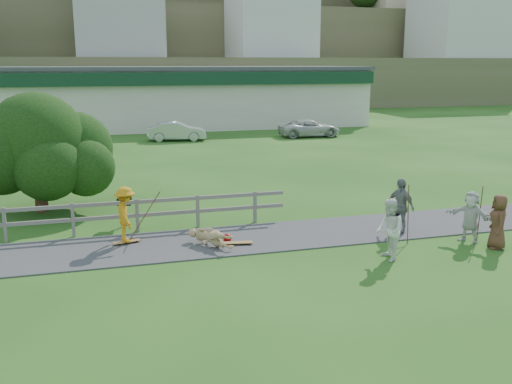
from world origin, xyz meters
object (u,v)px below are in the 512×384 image
at_px(spectator_a, 389,230).
at_px(bbq, 125,212).
at_px(spectator_c, 498,222).
at_px(spectator_d, 470,217).
at_px(skater_fallen, 210,237).
at_px(car_silver, 177,131).
at_px(tree, 38,164).
at_px(car_white, 310,128).
at_px(skater_rider, 126,218).
at_px(spectator_b, 400,206).

xyz_separation_m(spectator_a, bbq, (-6.87, 5.52, -0.38)).
height_order(spectator_c, spectator_d, spectator_c).
xyz_separation_m(skater_fallen, car_silver, (2.57, 24.23, 0.37)).
distance_m(car_silver, tree, 19.96).
xyz_separation_m(skater_fallen, car_white, (12.47, 23.75, 0.34)).
distance_m(spectator_d, bbq, 11.15).
height_order(skater_fallen, car_silver, car_silver).
relative_size(skater_fallen, bbq, 1.68).
height_order(spectator_a, spectator_c, spectator_a).
relative_size(skater_rider, spectator_b, 0.93).
relative_size(car_white, tree, 0.79).
relative_size(skater_fallen, tree, 0.29).
xyz_separation_m(spectator_b, car_white, (6.31, 24.05, -0.27)).
bearing_deg(spectator_b, skater_fallen, -113.26).
bearing_deg(spectator_b, car_white, 144.81).
distance_m(spectator_a, car_silver, 26.80).
bearing_deg(spectator_a, spectator_b, 153.52).
relative_size(skater_rider, skater_fallen, 1.02).
distance_m(car_white, tree, 25.14).
relative_size(spectator_c, car_silver, 0.40).
bearing_deg(car_white, spectator_a, 164.95).
bearing_deg(skater_rider, spectator_d, -108.79).
relative_size(car_silver, bbq, 4.16).
bearing_deg(spectator_c, spectator_a, -65.19).
height_order(spectator_d, tree, tree).
bearing_deg(bbq, spectator_a, -26.80).
bearing_deg(bbq, spectator_b, -9.43).
bearing_deg(tree, car_white, 45.38).
bearing_deg(tree, spectator_b, -28.56).
distance_m(skater_rider, spectator_b, 8.64).
relative_size(car_silver, car_white, 0.89).
bearing_deg(bbq, car_white, 66.48).
distance_m(skater_rider, spectator_d, 10.52).
bearing_deg(tree, spectator_a, -40.69).
relative_size(spectator_b, car_white, 0.40).
bearing_deg(skater_fallen, tree, 97.08).
height_order(skater_rider, skater_fallen, skater_rider).
relative_size(spectator_b, spectator_c, 1.11).
height_order(spectator_d, bbq, spectator_d).
height_order(spectator_a, tree, tree).
height_order(car_white, tree, tree).
bearing_deg(car_silver, skater_fallen, -178.11).
bearing_deg(spectator_d, skater_rider, -134.23).
distance_m(skater_rider, skater_fallen, 2.63).
xyz_separation_m(skater_rider, skater_fallen, (2.40, -0.95, -0.55)).
bearing_deg(car_white, skater_fallen, 154.01).
bearing_deg(skater_rider, car_white, -37.44).
xyz_separation_m(spectator_b, tree, (-11.33, 6.17, 0.88)).
distance_m(tree, bbq, 4.24).
xyz_separation_m(spectator_b, bbq, (-8.47, 3.32, -0.42)).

